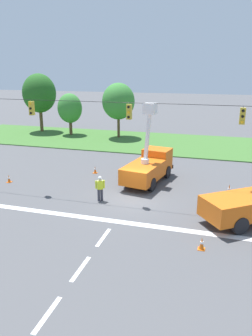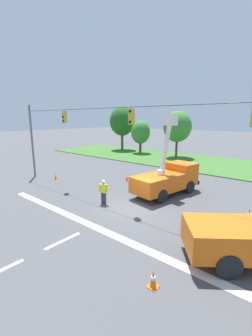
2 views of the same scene
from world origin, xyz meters
The scene contains 13 objects.
ground_plane centered at (0.00, 0.00, 0.00)m, with size 200.00×200.00×0.00m, color #4C4C4F.
grass_verge centered at (0.00, 18.00, 0.05)m, with size 56.00×12.00×0.10m, color #3D6B2D.
lane_markings centered at (0.00, -5.05, 0.00)m, with size 17.60×15.25×0.01m.
signal_gantry centered at (-0.07, 0.00, 4.43)m, with size 26.20×0.33×7.20m.
tree_far_west centered at (-18.89, 20.62, 5.36)m, with size 4.59×4.54×8.03m.
tree_west centered at (-13.86, 19.56, 3.59)m, with size 3.26×3.03×5.55m.
tree_centre centered at (-7.12, 19.65, 4.68)m, with size 4.08×4.41×6.97m.
utility_truck_bucket_lift centered at (0.36, 3.98, 1.35)m, with size 3.22×6.24×6.20m.
road_worker centered at (-1.95, -0.84, 1.00)m, with size 0.60×0.39×1.77m.
traffic_cone_foreground_right centered at (6.50, 2.76, 0.39)m, with size 0.36×0.36×0.79m.
traffic_cone_mid_left centered at (-4.56, 4.81, 0.30)m, with size 0.36×0.36×0.62m.
traffic_cone_mid_right centered at (-10.25, 0.66, 0.30)m, with size 0.36×0.36×0.63m.
traffic_cone_near_bucket centered at (5.14, -5.32, 0.32)m, with size 0.36×0.36×0.66m.
Camera 2 is at (8.86, -11.24, 5.93)m, focal length 24.00 mm.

